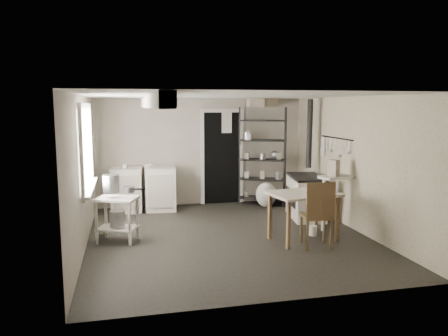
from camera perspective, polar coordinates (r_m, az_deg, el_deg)
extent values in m
plane|color=black|center=(7.32, 0.53, -8.89)|extent=(5.00, 5.00, 0.00)
plane|color=silver|center=(7.00, 0.55, 9.43)|extent=(5.00, 5.00, 0.00)
cube|color=#A89E8F|center=(9.50, -2.96, 2.13)|extent=(4.50, 0.02, 2.30)
cube|color=#A89E8F|center=(4.71, 7.63, -4.10)|extent=(4.50, 0.02, 2.30)
cube|color=#A89E8F|center=(6.91, -17.94, -0.52)|extent=(0.02, 5.00, 2.30)
cube|color=#A89E8F|center=(7.89, 16.64, 0.57)|extent=(0.02, 5.00, 2.30)
cylinder|color=#B0B0B3|center=(7.02, -14.53, -1.98)|extent=(0.30, 0.30, 0.27)
cylinder|color=#B0B0B3|center=(6.95, -12.28, -2.76)|extent=(0.19, 0.19, 0.09)
cylinder|color=#B0B0B3|center=(7.09, -13.76, -6.44)|extent=(0.26, 0.26, 0.26)
imported|color=white|center=(9.03, -9.94, 0.46)|extent=(0.38, 0.38, 0.07)
imported|color=white|center=(8.87, -12.91, 0.30)|extent=(0.12, 0.12, 0.09)
imported|color=white|center=(9.38, 3.24, 3.38)|extent=(0.10, 0.10, 0.19)
cube|color=beige|center=(9.39, 4.12, 7.31)|extent=(0.37, 0.33, 0.24)
cube|color=beige|center=(9.52, 5.82, 7.18)|extent=(0.39, 0.38, 0.19)
cube|color=beige|center=(7.75, 14.11, -0.51)|extent=(0.17, 0.22, 0.28)
imported|color=white|center=(7.05, 12.27, -2.99)|extent=(0.10, 0.10, 0.09)
ellipsoid|color=silver|center=(9.34, 5.53, -3.65)|extent=(0.53, 0.48, 0.53)
cylinder|color=white|center=(7.48, 11.55, -8.07)|extent=(0.17, 0.17, 0.16)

